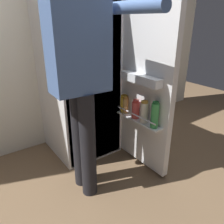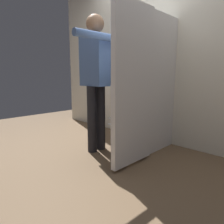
# 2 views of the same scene
# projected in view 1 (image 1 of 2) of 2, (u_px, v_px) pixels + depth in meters

# --- Properties ---
(ground_plane) EXTENTS (6.58, 6.58, 0.00)m
(ground_plane) POSITION_uv_depth(u_px,v_px,m) (111.00, 172.00, 2.08)
(ground_plane) COLOR brown
(kitchen_wall) EXTENTS (4.40, 0.10, 2.69)m
(kitchen_wall) POSITION_uv_depth(u_px,v_px,m) (58.00, 16.00, 2.26)
(kitchen_wall) COLOR silver
(kitchen_wall) RESTS_ON ground_plane
(refrigerator) EXTENTS (0.67, 1.24, 1.71)m
(refrigerator) POSITION_uv_depth(u_px,v_px,m) (83.00, 71.00, 2.15)
(refrigerator) COLOR white
(refrigerator) RESTS_ON ground_plane
(person) EXTENTS (0.53, 0.73, 1.70)m
(person) POSITION_uv_depth(u_px,v_px,m) (81.00, 67.00, 1.52)
(person) COLOR black
(person) RESTS_ON ground_plane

